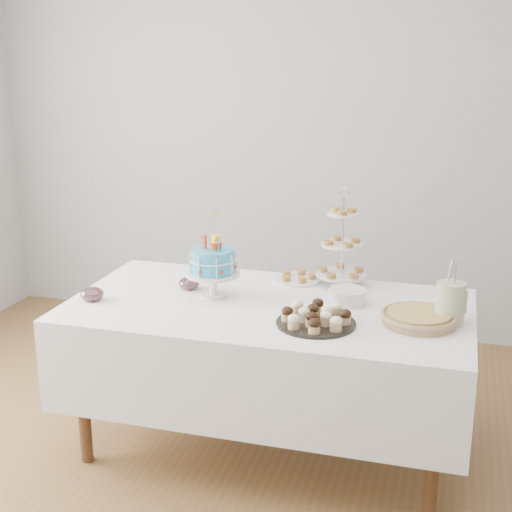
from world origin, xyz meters
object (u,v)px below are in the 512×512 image
(birthday_cake, at_px, (213,275))
(cupcake_tray, at_px, (316,316))
(pastry_plate, at_px, (298,278))
(tiered_stand, at_px, (342,245))
(jam_bowl_a, at_px, (92,294))
(table, at_px, (268,348))
(plate_stack, at_px, (347,296))
(utensil_pitcher, at_px, (450,301))
(jam_bowl_b, at_px, (189,283))
(pie, at_px, (419,317))

(birthday_cake, xyz_separation_m, cupcake_tray, (0.56, -0.23, -0.07))
(birthday_cake, height_order, pastry_plate, birthday_cake)
(tiered_stand, relative_size, jam_bowl_a, 4.48)
(cupcake_tray, bearing_deg, table, 144.23)
(birthday_cake, xyz_separation_m, tiered_stand, (0.58, 0.36, 0.10))
(plate_stack, distance_m, jam_bowl_a, 1.24)
(cupcake_tray, distance_m, utensil_pitcher, 0.60)
(jam_bowl_b, bearing_deg, pie, -8.40)
(birthday_cake, height_order, cupcake_tray, birthday_cake)
(pastry_plate, xyz_separation_m, jam_bowl_a, (-0.89, -0.58, 0.02))
(pie, bearing_deg, utensil_pitcher, 19.89)
(pie, distance_m, plate_stack, 0.39)
(table, relative_size, plate_stack, 10.54)
(plate_stack, height_order, utensil_pitcher, utensil_pitcher)
(cupcake_tray, bearing_deg, pastry_plate, 110.31)
(plate_stack, bearing_deg, pastry_plate, 138.09)
(table, xyz_separation_m, jam_bowl_a, (-0.84, -0.18, 0.26))
(table, distance_m, birthday_cake, 0.45)
(tiered_stand, xyz_separation_m, jam_bowl_b, (-0.73, -0.28, -0.18))
(birthday_cake, height_order, pie, birthday_cake)
(birthday_cake, xyz_separation_m, pastry_plate, (0.34, 0.36, -0.10))
(pie, bearing_deg, table, 174.97)
(cupcake_tray, relative_size, plate_stack, 1.96)
(pastry_plate, relative_size, utensil_pitcher, 0.87)
(table, distance_m, tiered_stand, 0.66)
(birthday_cake, bearing_deg, jam_bowl_b, 170.84)
(tiered_stand, xyz_separation_m, plate_stack, (0.08, -0.27, -0.18))
(birthday_cake, relative_size, pie, 1.21)
(birthday_cake, distance_m, cupcake_tray, 0.61)
(cupcake_tray, bearing_deg, utensil_pitcher, 17.60)
(tiered_stand, height_order, pastry_plate, tiered_stand)
(birthday_cake, relative_size, cupcake_tray, 1.16)
(plate_stack, height_order, pastry_plate, plate_stack)
(pie, xyz_separation_m, pastry_plate, (-0.66, 0.46, -0.01))
(plate_stack, bearing_deg, jam_bowl_a, -165.77)
(tiered_stand, distance_m, jam_bowl_b, 0.81)
(plate_stack, relative_size, jam_bowl_b, 1.68)
(pie, xyz_separation_m, jam_bowl_a, (-1.55, -0.12, 0.00))
(birthday_cake, bearing_deg, pie, 11.20)
(pie, distance_m, utensil_pitcher, 0.16)
(table, relative_size, jam_bowl_b, 17.76)
(plate_stack, distance_m, utensil_pitcher, 0.50)
(cupcake_tray, height_order, pastry_plate, cupcake_tray)
(tiered_stand, xyz_separation_m, pastry_plate, (-0.23, 0.00, -0.20))
(table, xyz_separation_m, tiered_stand, (0.28, 0.39, 0.44))
(plate_stack, bearing_deg, utensil_pitcher, -15.81)
(tiered_stand, distance_m, utensil_pitcher, 0.70)
(tiered_stand, height_order, jam_bowl_b, tiered_stand)
(jam_bowl_a, bearing_deg, utensil_pitcher, 5.73)
(pastry_plate, bearing_deg, tiered_stand, -0.86)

